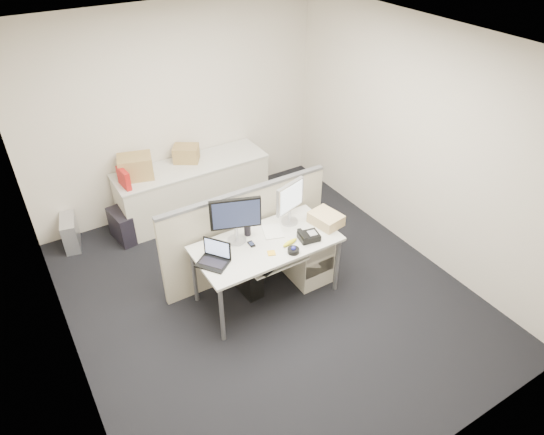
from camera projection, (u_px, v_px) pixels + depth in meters
floor at (267, 294)px, 5.41m from camera, size 4.00×4.50×0.01m
ceiling at (265, 47)px, 3.86m from camera, size 4.00×4.50×0.01m
wall_back at (176, 112)px, 6.20m from camera, size 4.00×0.02×2.70m
wall_front at (449, 352)px, 3.06m from camera, size 4.00×0.02×2.70m
wall_left at (46, 262)px, 3.78m from camera, size 0.02×4.50×2.70m
wall_right at (417, 143)px, 5.49m from camera, size 0.02×4.50×2.70m
desk at (266, 247)px, 5.03m from camera, size 1.50×0.75×0.73m
keyboard_tray at (276, 260)px, 4.92m from camera, size 0.62×0.32×0.02m
drawer_pedestal at (306, 253)px, 5.49m from camera, size 0.40×0.55×0.65m
cubicle_partition at (246, 234)px, 5.40m from camera, size 2.00×0.06×1.10m
back_counter at (193, 189)px, 6.55m from camera, size 2.00×0.60×0.72m
monitor_main at (236, 221)px, 4.86m from camera, size 0.55×0.36×0.52m
monitor_small at (290, 203)px, 5.15m from camera, size 0.44×0.30×0.48m
laptop at (212, 255)px, 4.65m from camera, size 0.35×0.37×0.22m
trackball at (293, 251)px, 4.84m from camera, size 0.13×0.13×0.05m
desk_phone at (309, 236)px, 5.02m from camera, size 0.23×0.20×0.07m
paper_stack at (273, 232)px, 5.13m from camera, size 0.27×0.30×0.01m
sticky_pad at (271, 253)px, 4.84m from camera, size 0.10×0.10×0.01m
travel_mug at (247, 229)px, 5.05m from camera, size 0.09×0.09×0.15m
banana at (290, 242)px, 4.95m from camera, size 0.20×0.08×0.04m
cellphone at (251, 244)px, 4.95m from camera, size 0.06×0.10×0.01m
manila_folders at (326, 219)px, 5.22m from camera, size 0.32×0.37×0.12m
keyboard at (273, 262)px, 4.86m from camera, size 0.45×0.29×0.02m
pc_tower_desk at (246, 274)px, 5.36m from camera, size 0.21×0.46×0.42m
pc_tower_spare_dark at (122, 227)px, 6.11m from camera, size 0.23×0.46×0.41m
pc_tower_spare_silver at (70, 233)px, 6.01m from camera, size 0.25×0.45×0.40m
cardboard_box_left at (136, 168)px, 5.99m from camera, size 0.48×0.40×0.31m
cardboard_box_right at (186, 154)px, 6.36m from camera, size 0.40×0.38×0.23m
red_binder at (124, 179)px, 5.81m from camera, size 0.09×0.28×0.25m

